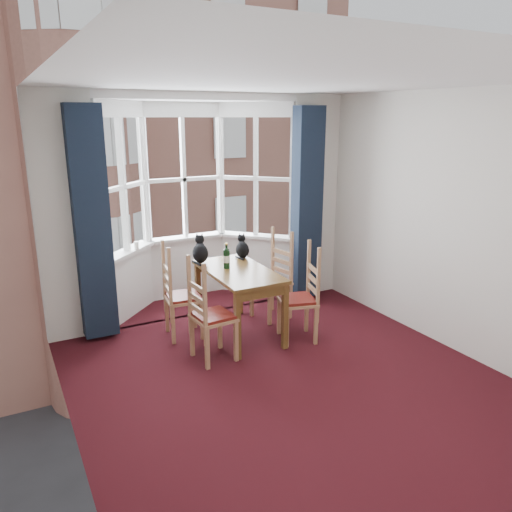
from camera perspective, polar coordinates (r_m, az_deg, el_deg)
floor at (r=4.94m, az=4.86°, el=-14.94°), size 4.50×4.50×0.00m
ceiling at (r=4.27m, az=5.77°, el=19.47°), size 4.50×4.50×0.00m
wall_left at (r=3.74m, az=-21.40°, el=-2.74°), size 0.00×4.50×4.50m
wall_right at (r=5.72m, az=22.38°, el=3.27°), size 0.00×4.50×4.50m
wall_back_pier_left at (r=5.95m, az=-20.76°, el=3.89°), size 0.70×0.12×2.80m
wall_back_pier_right at (r=7.13m, az=6.59°, el=6.60°), size 0.70×0.12×2.80m
bay_window at (r=6.82m, az=-7.46°, el=6.16°), size 2.76×0.94×2.80m
curtain_left at (r=5.82m, az=-18.23°, el=3.36°), size 0.38×0.22×2.60m
curtain_right at (r=6.86m, az=5.83°, el=5.85°), size 0.38×0.22×2.60m
dining_table at (r=5.80m, az=-2.01°, el=-2.69°), size 0.69×1.27×0.80m
chair_left_near at (r=5.27m, az=-5.80°, el=-7.19°), size 0.43×0.45×0.92m
chair_left_far at (r=5.87m, az=-9.17°, el=-4.86°), size 0.45×0.47×0.92m
chair_right_near at (r=5.79m, az=5.64°, el=-5.05°), size 0.50×0.51×0.92m
chair_right_far at (r=6.42m, az=2.34°, el=-2.88°), size 0.47×0.49×0.92m
cat_left at (r=6.07m, az=-6.39°, el=0.52°), size 0.25×0.29×0.35m
cat_right at (r=6.24m, az=-1.57°, el=0.88°), size 0.21×0.25×0.31m
wine_bottle at (r=5.80m, az=-3.38°, el=-0.15°), size 0.08×0.08×0.30m
candle_tall at (r=6.54m, az=-13.50°, el=1.16°), size 0.06×0.06×0.10m
street at (r=36.88m, az=-23.41°, el=1.03°), size 80.00×80.00×0.00m
tenement_building at (r=17.75m, az=-20.68°, el=11.75°), size 18.40×7.80×15.20m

